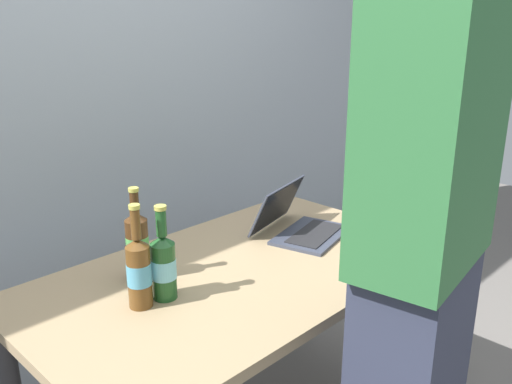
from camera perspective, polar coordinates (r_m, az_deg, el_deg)
desk at (r=1.88m, az=-1.94°, el=-10.48°), size 1.43×0.82×0.70m
laptop at (r=2.11m, az=4.45°, el=-3.27°), size 0.38×0.37×0.19m
beer_bottle_dark at (r=1.60m, az=-12.19°, el=-8.03°), size 0.07×0.07×0.31m
beer_bottle_amber at (r=1.77m, az=-12.34°, el=-5.34°), size 0.07×0.07×0.31m
beer_bottle_brown at (r=1.64m, az=-9.68°, el=-7.52°), size 0.08×0.08×0.29m
person_figure at (r=1.41m, az=16.99°, el=-5.71°), size 0.46×0.34×1.88m
back_wall at (r=2.40m, az=-17.49°, el=12.12°), size 6.00×0.10×2.60m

